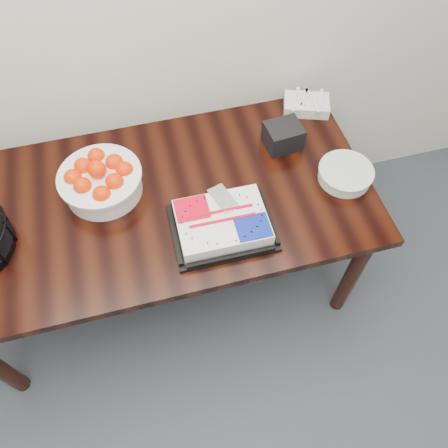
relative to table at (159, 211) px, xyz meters
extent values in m
cube|color=black|center=(0.00, 0.00, 0.07)|extent=(1.80, 0.90, 0.04)
cylinder|color=black|center=(0.82, -0.37, -0.31)|extent=(0.07, 0.07, 0.71)
cylinder|color=black|center=(0.82, 0.37, -0.31)|extent=(0.07, 0.07, 0.71)
cube|color=black|center=(0.23, -0.21, 0.09)|extent=(0.40, 0.32, 0.02)
cube|color=white|center=(0.23, -0.21, 0.13)|extent=(0.35, 0.26, 0.06)
cube|color=red|center=(0.12, -0.15, 0.17)|extent=(0.13, 0.11, 0.00)
cube|color=navy|center=(0.33, -0.28, 0.17)|extent=(0.13, 0.11, 0.00)
cube|color=silver|center=(0.25, -0.13, 0.17)|extent=(0.11, 0.15, 0.00)
cylinder|color=white|center=(-0.20, 0.10, 0.14)|extent=(0.32, 0.32, 0.10)
cylinder|color=white|center=(-0.20, 0.10, 0.18)|extent=(0.34, 0.34, 0.01)
cylinder|color=white|center=(0.80, -0.10, 0.11)|extent=(0.22, 0.22, 0.05)
cylinder|color=white|center=(0.80, -0.10, 0.14)|extent=(0.23, 0.23, 0.01)
cube|color=silver|center=(0.79, 0.35, 0.11)|extent=(0.25, 0.20, 0.05)
cube|color=black|center=(0.60, 0.16, 0.14)|extent=(0.17, 0.15, 0.11)
camera|label=1|loc=(-0.01, -1.12, 1.54)|focal=35.00mm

